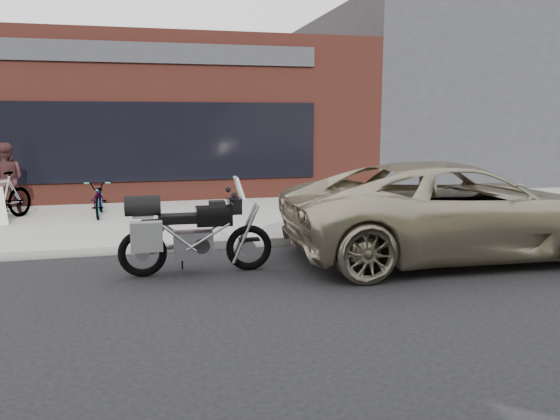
{
  "coord_description": "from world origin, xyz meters",
  "views": [
    {
      "loc": [
        -1.45,
        -5.4,
        2.31
      ],
      "look_at": [
        0.59,
        2.94,
        0.85
      ],
      "focal_mm": 35.0,
      "sensor_mm": 36.0,
      "label": 1
    }
  ],
  "objects_px": {
    "minivan": "(455,210)",
    "bicycle_rear": "(0,197)",
    "motorcycle": "(186,233)",
    "bicycle_front": "(99,198)",
    "cafe_patron_left": "(6,179)"
  },
  "relations": [
    {
      "from": "minivan",
      "to": "bicycle_rear",
      "type": "xyz_separation_m",
      "value": [
        -7.97,
        4.41,
        -0.13
      ]
    },
    {
      "from": "bicycle_front",
      "to": "cafe_patron_left",
      "type": "distance_m",
      "value": 2.12
    },
    {
      "from": "motorcycle",
      "to": "bicycle_rear",
      "type": "relative_size",
      "value": 1.34
    },
    {
      "from": "motorcycle",
      "to": "cafe_patron_left",
      "type": "height_order",
      "value": "cafe_patron_left"
    },
    {
      "from": "minivan",
      "to": "cafe_patron_left",
      "type": "height_order",
      "value": "cafe_patron_left"
    },
    {
      "from": "bicycle_rear",
      "to": "motorcycle",
      "type": "bearing_deg",
      "value": -19.67
    },
    {
      "from": "minivan",
      "to": "cafe_patron_left",
      "type": "xyz_separation_m",
      "value": [
        -8.0,
        5.12,
        0.16
      ]
    },
    {
      "from": "minivan",
      "to": "bicycle_front",
      "type": "distance_m",
      "value": 7.54
    },
    {
      "from": "minivan",
      "to": "bicycle_rear",
      "type": "bearing_deg",
      "value": 62.88
    },
    {
      "from": "motorcycle",
      "to": "minivan",
      "type": "relative_size",
      "value": 0.4
    },
    {
      "from": "motorcycle",
      "to": "bicycle_rear",
      "type": "bearing_deg",
      "value": 129.31
    },
    {
      "from": "motorcycle",
      "to": "bicycle_front",
      "type": "relative_size",
      "value": 1.5
    },
    {
      "from": "minivan",
      "to": "bicycle_rear",
      "type": "distance_m",
      "value": 9.11
    },
    {
      "from": "motorcycle",
      "to": "bicycle_front",
      "type": "distance_m",
      "value": 4.85
    },
    {
      "from": "motorcycle",
      "to": "bicycle_rear",
      "type": "xyz_separation_m",
      "value": [
        -3.54,
        4.44,
        0.04
      ]
    }
  ]
}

